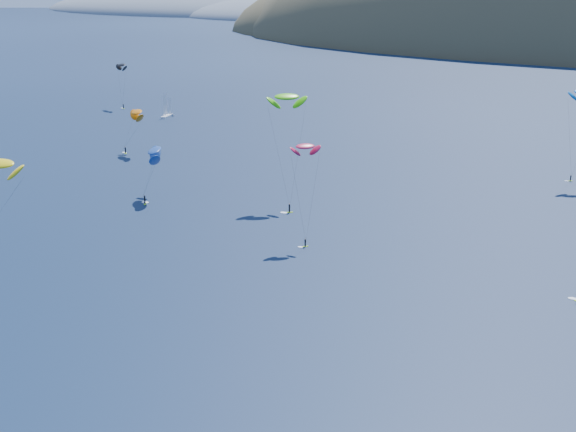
{
  "coord_description": "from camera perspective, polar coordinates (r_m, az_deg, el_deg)",
  "views": [
    {
      "loc": [
        72.81,
        -48.75,
        55.38
      ],
      "look_at": [
        4.8,
        80.0,
        9.0
      ],
      "focal_mm": 50.0,
      "sensor_mm": 36.0,
      "label": 1
    }
  ],
  "objects": [
    {
      "name": "kitesurfer_10",
      "position": [
        198.88,
        -9.47,
        4.61
      ],
      "size": [
        10.04,
        14.24,
        14.2
      ],
      "rotation": [
        0.0,
        0.0,
        -0.94
      ],
      "color": "#92D317",
      "rests_on": "ground"
    },
    {
      "name": "sailboat",
      "position": [
        303.4,
        -8.61,
        7.12
      ],
      "size": [
        8.1,
        6.94,
        9.83
      ],
      "rotation": [
        0.0,
        0.0,
        0.18
      ],
      "color": "white",
      "rests_on": "ground"
    },
    {
      "name": "kitesurfer_1",
      "position": [
        246.9,
        -10.7,
        7.28
      ],
      "size": [
        9.81,
        9.24,
        14.72
      ],
      "rotation": [
        0.0,
        0.0,
        -0.66
      ],
      "color": "#92D317",
      "rests_on": "ground"
    },
    {
      "name": "headland",
      "position": [
        953.92,
        -5.27,
        14.07
      ],
      "size": [
        460.0,
        250.0,
        60.0
      ],
      "color": "slate",
      "rests_on": "ground"
    },
    {
      "name": "kitesurfer_12",
      "position": [
        327.71,
        -11.75,
        10.47
      ],
      "size": [
        7.99,
        7.86,
        18.42
      ],
      "rotation": [
        0.0,
        0.0,
        -0.42
      ],
      "color": "#92D317",
      "rests_on": "ground"
    },
    {
      "name": "kitesurfer_3",
      "position": [
        192.52,
        -0.08,
        8.46
      ],
      "size": [
        12.57,
        16.91,
        27.21
      ],
      "rotation": [
        0.0,
        0.0,
        0.67
      ],
      "color": "#92D317",
      "rests_on": "ground"
    },
    {
      "name": "kitesurfer_9",
      "position": [
        164.42,
        1.24,
        4.95
      ],
      "size": [
        7.05,
        10.07,
        21.01
      ],
      "rotation": [
        0.0,
        0.0,
        0.79
      ],
      "color": "#92D317",
      "rests_on": "ground"
    }
  ]
}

